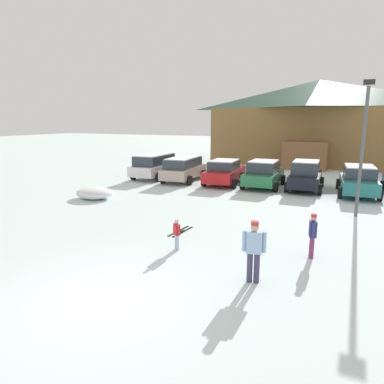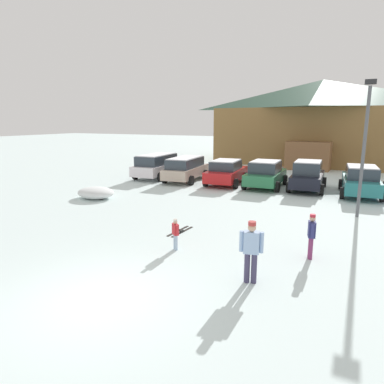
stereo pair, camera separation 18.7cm
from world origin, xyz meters
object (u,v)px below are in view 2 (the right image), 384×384
parked_black_sedan (308,176)px  skier_child_in_red_jacket (175,232)px  parked_teal_hatchback (361,180)px  parked_beige_suv (186,168)px  parked_green_coupe (266,174)px  lamp_post (365,142)px  parked_white_suv (157,165)px  parked_red_sedan (226,172)px  skier_teen_in_navy_coat (311,234)px  plowed_snow_pile (96,193)px  ski_lodge (320,121)px  skier_adult_in_blue_parka (251,249)px  pair_of_skis (180,231)px

parked_black_sedan → skier_child_in_red_jacket: parked_black_sedan is taller
parked_teal_hatchback → parked_beige_suv: bearing=-179.2°
parked_green_coupe → lamp_post: (5.37, -4.95, 2.40)m
parked_white_suv → parked_beige_suv: size_ratio=1.01×
parked_red_sedan → lamp_post: bearing=-31.4°
parked_red_sedan → parked_black_sedan: (5.10, 0.34, 0.06)m
parked_black_sedan → parked_red_sedan: bearing=-176.2°
skier_child_in_red_jacket → skier_teen_in_navy_coat: skier_teen_in_navy_coat is taller
parked_red_sedan → parked_teal_hatchback: (8.01, 0.06, 0.03)m
parked_green_coupe → parked_teal_hatchback: same height
skier_teen_in_navy_coat → parked_teal_hatchback: bearing=83.1°
lamp_post → plowed_snow_pile: 13.39m
parked_beige_suv → plowed_snow_pile: (-1.92, -7.00, -0.59)m
ski_lodge → skier_adult_in_blue_parka: 28.42m
parked_red_sedan → parked_black_sedan: 5.12m
ski_lodge → skier_teen_in_navy_coat: bearing=-84.2°
skier_child_in_red_jacket → plowed_snow_pile: size_ratio=0.50×
ski_lodge → parked_white_suv: (-9.61, -14.95, -3.12)m
parked_beige_suv → parked_red_sedan: bearing=1.7°
parked_green_coupe → lamp_post: 7.69m
parked_white_suv → plowed_snow_pile: 7.41m
parked_green_coupe → lamp_post: lamp_post is taller
parked_red_sedan → parked_green_coupe: bearing=2.1°
parked_beige_suv → pair_of_skis: (4.90, -10.03, -0.88)m
parked_white_suv → skier_child_in_red_jacket: bearing=-55.9°
parked_green_coupe → skier_child_in_red_jacket: bearing=-89.8°
skier_adult_in_blue_parka → parked_beige_suv: bearing=123.4°
parked_red_sedan → parked_teal_hatchback: parked_teal_hatchback is taller
parked_red_sedan → parked_black_sedan: bearing=3.8°
skier_teen_in_navy_coat → skier_adult_in_blue_parka: bearing=-116.6°
parked_white_suv → plowed_snow_pile: size_ratio=2.25×
parked_red_sedan → parked_beige_suv: bearing=-178.3°
parked_beige_suv → skier_child_in_red_jacket: bearing=-64.3°
skier_teen_in_navy_coat → parked_white_suv: bearing=138.4°
parked_beige_suv → skier_teen_in_navy_coat: size_ratio=3.32×
parked_beige_suv → parked_black_sedan: bearing=3.0°
parked_teal_hatchback → parked_black_sedan: bearing=174.6°
parked_green_coupe → parked_black_sedan: parked_black_sedan is taller
skier_teen_in_navy_coat → lamp_post: 6.39m
skier_adult_in_blue_parka → pair_of_skis: (-3.62, 2.88, -0.92)m
parked_black_sedan → skier_adult_in_blue_parka: (0.42, -13.34, 0.05)m
parked_red_sedan → pair_of_skis: parked_red_sedan is taller
skier_adult_in_blue_parka → parked_white_suv: bearing=129.8°
parked_white_suv → skier_child_in_red_jacket: 14.60m
parked_beige_suv → parked_teal_hatchback: (11.00, 0.16, -0.05)m
parked_black_sedan → skier_teen_in_navy_coat: 11.08m
skier_child_in_red_jacket → parked_beige_suv: bearing=115.7°
ski_lodge → lamp_post: bearing=-79.0°
ski_lodge → skier_child_in_red_jacket: size_ratio=18.61×
parked_red_sedan → skier_adult_in_blue_parka: skier_adult_in_blue_parka is taller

